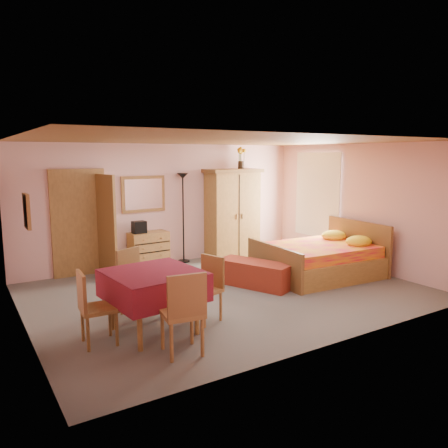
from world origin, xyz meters
TOP-DOWN VIEW (x-y plane):
  - floor at (0.00, 0.00)m, footprint 6.50×6.50m
  - ceiling at (0.00, 0.00)m, footprint 6.50×6.50m
  - wall_back at (0.00, 2.50)m, footprint 6.50×0.10m
  - wall_front at (0.00, -2.50)m, footprint 6.50×0.10m
  - wall_left at (-3.25, 0.00)m, footprint 0.10×5.00m
  - wall_right at (3.25, 0.00)m, footprint 0.10×5.00m
  - doorway at (-1.90, 2.47)m, footprint 1.06×0.12m
  - window at (3.21, 1.20)m, footprint 0.08×1.40m
  - picture_left at (-3.22, -0.60)m, footprint 0.04×0.32m
  - picture_back at (2.35, 2.47)m, footprint 0.30×0.04m
  - chest_of_drawers at (-0.54, 2.28)m, footprint 0.82×0.44m
  - wall_mirror at (-0.54, 2.49)m, footprint 0.97×0.08m
  - stereo at (-0.74, 2.26)m, footprint 0.28×0.21m
  - floor_lamp at (0.32, 2.36)m, footprint 0.33×0.33m
  - wardrobe at (1.51, 2.20)m, footprint 1.31×0.68m
  - sunflower_vase at (1.76, 2.22)m, footprint 0.21×0.21m
  - bed at (2.06, -0.05)m, footprint 2.32×1.88m
  - bench at (0.58, 0.04)m, footprint 1.00×1.45m
  - dining_table at (-1.78, -0.95)m, footprint 1.25×1.25m
  - chair_south at (-1.75, -1.72)m, footprint 0.53×0.53m
  - chair_north at (-1.71, -0.18)m, footprint 0.58×0.58m
  - chair_west at (-2.52, -0.93)m, footprint 0.46×0.46m
  - chair_east at (-1.03, -0.96)m, footprint 0.53×0.53m

SIDE VIEW (x-z plane):
  - floor at x=0.00m, z-range 0.00..0.00m
  - bench at x=0.58m, z-range 0.00..0.46m
  - chest_of_drawers at x=-0.54m, z-range 0.00..0.76m
  - dining_table at x=-1.78m, z-range 0.00..0.84m
  - chair_east at x=-1.03m, z-range 0.00..0.93m
  - chair_west at x=-2.52m, z-range 0.00..0.95m
  - chair_north at x=-1.71m, z-range 0.00..0.98m
  - bed at x=2.06m, z-range 0.00..1.02m
  - chair_south at x=-1.75m, z-range 0.00..1.03m
  - stereo at x=-0.74m, z-range 0.76..1.02m
  - floor_lamp at x=0.32m, z-range 0.00..1.98m
  - wardrobe at x=1.51m, z-range 0.00..2.05m
  - doorway at x=-1.90m, z-range -0.05..2.10m
  - wall_back at x=0.00m, z-range 0.00..2.60m
  - wall_front at x=0.00m, z-range 0.00..2.60m
  - wall_left at x=-3.25m, z-range 0.00..2.60m
  - wall_right at x=3.25m, z-range 0.00..2.60m
  - window at x=3.21m, z-range 0.48..2.42m
  - picture_back at x=2.35m, z-range 1.35..1.75m
  - wall_mirror at x=-0.54m, z-range 1.17..1.93m
  - picture_left at x=-3.22m, z-range 1.49..1.91m
  - sunflower_vase at x=1.76m, z-range 2.05..2.54m
  - ceiling at x=0.00m, z-range 2.60..2.60m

